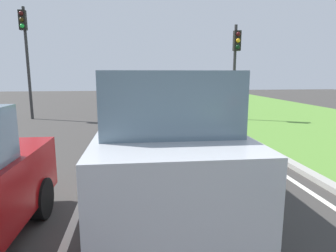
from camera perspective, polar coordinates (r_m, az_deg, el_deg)
The scene contains 7 objects.
ground_plane at distance 10.09m, azimuth -8.35°, elevation -2.68°, with size 60.00×60.00×0.00m, color #383533.
lane_line_center at distance 10.12m, azimuth -12.32°, elevation -2.74°, with size 0.12×32.00×0.01m, color silver.
lane_line_right_edge at distance 10.63m, azimuth 11.45°, elevation -2.08°, with size 0.12×32.00×0.01m, color silver.
curb_right at distance 10.79m, azimuth 13.97°, elevation -1.70°, with size 0.24×48.00×0.12m, color #9E9B93.
car_suv_ahead at distance 4.76m, azimuth -1.04°, elevation -2.78°, with size 2.02×4.53×2.28m.
traffic_light_near_right at distance 14.23m, azimuth 13.26°, elevation 13.15°, with size 0.32×0.50×4.49m.
traffic_light_overhead_left at distance 15.92m, azimuth -26.41°, elevation 14.32°, with size 0.32×0.50×5.39m.
Camera 1 is at (0.22, 4.17, 2.24)m, focal length 30.77 mm.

